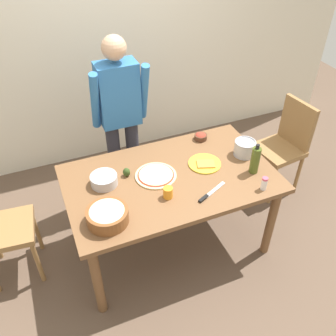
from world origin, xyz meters
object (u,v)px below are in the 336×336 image
Objects in this scene: avocado at (127,172)px; small_sauce_bowl at (201,136)px; olive_oil_bottle at (255,160)px; steel_pot at (245,148)px; dining_table at (170,186)px; pizza_raw_on_board at (156,175)px; chef_knife at (209,194)px; cup_orange at (168,193)px; chair_wooden_right at (285,143)px; mixing_bowl_steel at (104,180)px; popcorn_bowl at (107,215)px; person_cook at (120,114)px; plate_with_slice at (205,164)px; salt_shaker at (264,183)px.

small_sauce_bowl is at bearing 16.99° from avocado.
steel_pot is at bearing 77.12° from olive_oil_bottle.
olive_oil_bottle is (0.62, -0.19, 0.20)m from dining_table.
pizza_raw_on_board is 1.16× the size of chef_knife.
cup_orange is at bearing -133.75° from small_sauce_bowl.
chair_wooden_right reaches higher than small_sauce_bowl.
dining_table is 9.22× the size of steel_pot.
avocado is at bearing 8.85° from mixing_bowl_steel.
small_sauce_bowl is at bearing 32.24° from popcorn_bowl.
person_cook reaches higher than chair_wooden_right.
person_cook reaches higher than mixing_bowl_steel.
chair_wooden_right is at bearing 9.44° from pizza_raw_on_board.
small_sauce_bowl is (0.60, -0.39, -0.15)m from person_cook.
plate_with_slice is 2.36× the size of small_sauce_bowl.
dining_table is 0.99× the size of person_cook.
chair_wooden_right is 1.30m from chef_knife.
steel_pot is 0.63× the size of chef_knife.
chair_wooden_right reaches higher than avocado.
popcorn_bowl is 0.46m from cup_orange.
olive_oil_bottle is 0.23m from steel_pot.
avocado is (-0.20, 0.09, 0.03)m from pizza_raw_on_board.
person_cook is at bearing 146.97° from small_sauce_bowl.
person_cook reaches higher than avocado.
chair_wooden_right is 3.71× the size of olive_oil_bottle.
person_cook is 8.10× the size of mixing_bowl_steel.
mixing_bowl_steel is 0.18m from avocado.
salt_shaker reaches higher than plate_with_slice.
person_cook is 1.10m from steel_pot.
cup_orange reaches higher than pizza_raw_on_board.
small_sauce_bowl is 0.40× the size of chef_knife.
person_cook is 0.96m from cup_orange.
salt_shaker is at bearing -102.39° from steel_pot.
chef_knife is at bearing -112.10° from plate_with_slice.
chair_wooden_right is 3.39× the size of popcorn_bowl.
salt_shaker is (0.14, -0.75, 0.02)m from small_sauce_bowl.
chef_knife is at bearing 166.66° from salt_shaker.
steel_pot is (1.16, -0.08, 0.03)m from mixing_bowl_steel.
person_cook is 1.36m from salt_shaker.
popcorn_bowl reaches higher than mixing_bowl_steel.
salt_shaker reaches higher than cup_orange.
avocado is (-0.30, 0.14, 0.13)m from dining_table.
popcorn_bowl is 1.14m from salt_shaker.
mixing_bowl_steel is (-0.49, 0.11, 0.13)m from dining_table.
pizza_raw_on_board is at bearing 178.73° from steel_pot.
person_cook is 6.33× the size of olive_oil_bottle.
small_sauce_bowl is (1.00, 0.63, -0.03)m from popcorn_bowl.
chair_wooden_right is at bearing 13.89° from plate_with_slice.
person_cook is 5.92× the size of chef_knife.
popcorn_bowl is 3.29× the size of cup_orange.
popcorn_bowl reaches higher than cup_orange.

